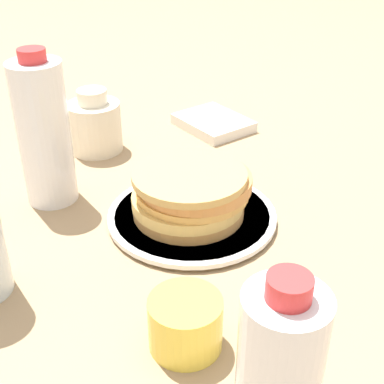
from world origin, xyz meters
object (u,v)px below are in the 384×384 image
at_px(cream_jug, 95,125).
at_px(water_bottle_far, 44,133).
at_px(plate, 192,216).
at_px(juice_glass, 185,323).
at_px(pancake_stack, 191,193).

bearing_deg(cream_jug, water_bottle_far, -132.77).
bearing_deg(plate, juice_glass, -120.65).
relative_size(plate, juice_glass, 3.10).
relative_size(pancake_stack, cream_jug, 1.50).
height_order(juice_glass, water_bottle_far, water_bottle_far).
distance_m(cream_jug, water_bottle_far, 0.18).
bearing_deg(plate, cream_jug, 97.67).
bearing_deg(cream_jug, juice_glass, -99.52).
xyz_separation_m(juice_glass, water_bottle_far, (-0.04, 0.36, 0.08)).
height_order(plate, pancake_stack, pancake_stack).
bearing_deg(cream_jug, pancake_stack, -82.92).
xyz_separation_m(cream_jug, water_bottle_far, (-0.12, -0.13, 0.06)).
bearing_deg(cream_jug, plate, -82.33).
bearing_deg(pancake_stack, plate, 26.99).
relative_size(juice_glass, cream_jug, 0.69).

